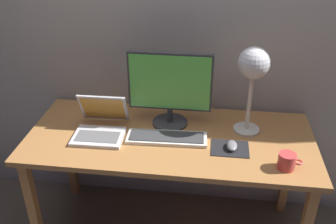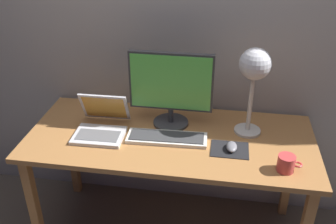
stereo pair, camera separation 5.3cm
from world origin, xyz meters
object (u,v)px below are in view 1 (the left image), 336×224
at_px(keyboard_main, 167,138).
at_px(coffee_mug, 287,161).
at_px(monitor, 170,87).
at_px(laptop, 101,123).
at_px(mouse, 232,146).
at_px(desk_lamp, 253,69).

height_order(keyboard_main, coffee_mug, coffee_mug).
height_order(monitor, laptop, monitor).
relative_size(monitor, mouse, 4.94).
distance_m(keyboard_main, desk_lamp, 0.59).
xyz_separation_m(monitor, coffee_mug, (0.62, -0.35, -0.20)).
bearing_deg(desk_lamp, coffee_mug, -61.87).
height_order(monitor, coffee_mug, monitor).
bearing_deg(monitor, keyboard_main, -88.47).
bearing_deg(keyboard_main, monitor, 91.53).
bearing_deg(mouse, monitor, 148.97).
distance_m(monitor, laptop, 0.44).
xyz_separation_m(mouse, coffee_mug, (0.26, -0.13, 0.02)).
relative_size(keyboard_main, laptop, 1.48).
bearing_deg(mouse, laptop, 174.01).
height_order(desk_lamp, coffee_mug, desk_lamp).
xyz_separation_m(desk_lamp, coffee_mug, (0.18, -0.33, -0.34)).
relative_size(monitor, coffee_mug, 3.93).
bearing_deg(coffee_mug, laptop, 168.01).
bearing_deg(desk_lamp, laptop, -171.71).
xyz_separation_m(keyboard_main, laptop, (-0.38, 0.03, 0.05)).
distance_m(laptop, mouse, 0.74).
relative_size(keyboard_main, mouse, 4.64).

